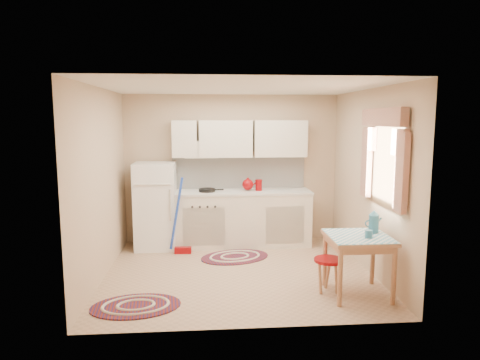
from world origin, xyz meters
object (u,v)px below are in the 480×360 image
Objects in this scene: fridge at (156,206)px; stool at (328,275)px; base_cabinets at (242,219)px; table at (358,265)px.

fridge is 3.09m from stool.
base_cabinets is 2.47m from table.
base_cabinets is 2.25m from stool.
table is at bearing -38.85° from fridge.
stool is at bearing 163.46° from table.
fridge is at bearing 138.72° from stool.
base_cabinets is (1.41, 0.05, -0.26)m from fridge.
table is at bearing -16.54° from stool.
base_cabinets is at bearing 119.28° from table.
stool is at bearing -41.28° from fridge.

